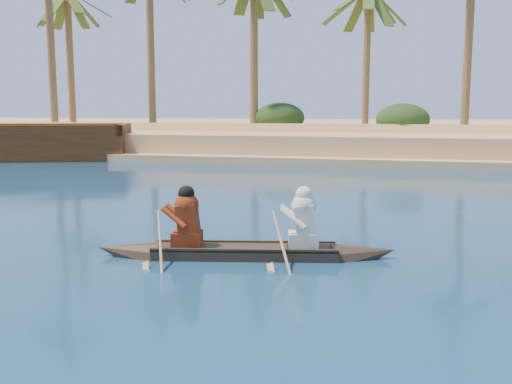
% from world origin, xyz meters
% --- Properties ---
extents(sandy_embankment, '(150.00, 51.00, 1.50)m').
position_xyz_m(sandy_embankment, '(0.00, 46.89, 0.53)').
color(sandy_embankment, tan).
rests_on(sandy_embankment, ground).
extents(palm_grove, '(110.00, 14.00, 16.00)m').
position_xyz_m(palm_grove, '(0.00, 35.00, 8.00)').
color(palm_grove, '#324E1B').
rests_on(palm_grove, ground).
extents(shrub_cluster, '(100.00, 6.00, 2.40)m').
position_xyz_m(shrub_cluster, '(0.00, 31.50, 1.20)').
color(shrub_cluster, '#173312').
rests_on(shrub_cluster, ground).
extents(canoe, '(5.22, 1.77, 1.43)m').
position_xyz_m(canoe, '(5.42, 6.13, 0.28)').
color(canoe, '#30281A').
rests_on(canoe, ground).
extents(barge_mid, '(13.25, 8.38, 2.10)m').
position_xyz_m(barge_mid, '(-11.92, 22.00, 0.73)').
color(barge_mid, brown).
rests_on(barge_mid, ground).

